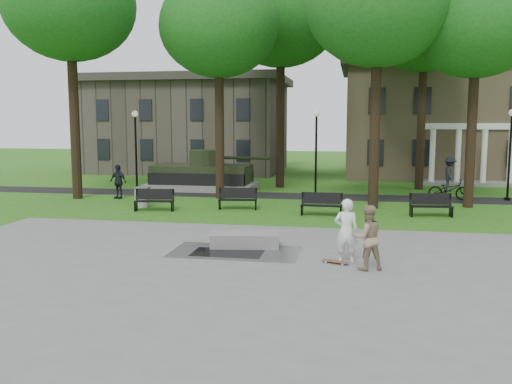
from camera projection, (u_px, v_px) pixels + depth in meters
ground at (274, 244)px, 18.16m from camera, size 120.00×120.00×0.00m
plaza at (244, 288)px, 13.28m from camera, size 22.00×16.00×0.02m
footpath at (306, 196)px, 29.87m from camera, size 44.00×2.60×0.01m
building_right at (454, 119)px, 41.20m from camera, size 17.00×12.00×8.60m
building_left at (191, 128)px, 45.51m from camera, size 15.00×10.00×7.20m
tree_0 at (70, 5)px, 27.79m from camera, size 6.80×6.80×12.97m
tree_1 at (219, 27)px, 28.06m from camera, size 6.20×6.20×11.63m
tree_2 at (378, 6)px, 24.64m from camera, size 6.60×6.60×12.16m
tree_3 at (477, 23)px, 24.91m from camera, size 6.00×6.00×11.19m
tree_4 at (281, 17)px, 32.80m from camera, size 7.20×7.20×13.50m
tree_5 at (425, 26)px, 31.87m from camera, size 6.40×6.40×12.44m
lamp_left at (136, 144)px, 31.58m from camera, size 0.36×0.36×4.73m
lamp_mid at (316, 146)px, 29.72m from camera, size 0.36×0.36×4.73m
lamp_right at (510, 147)px, 27.94m from camera, size 0.36×0.36×4.73m
tank_monument at (203, 175)px, 32.86m from camera, size 7.45×3.40×2.40m
puddle at (228, 253)px, 16.81m from camera, size 2.20×1.20×0.00m
concrete_block at (245, 240)px, 17.67m from camera, size 2.32×1.31×0.45m
skateboard at (335, 262)px, 15.55m from camera, size 0.80×0.47×0.07m
skateboarder at (346, 231)px, 15.51m from camera, size 0.71×0.48×1.88m
friend_watching at (367, 238)px, 14.81m from camera, size 1.06×0.94×1.80m
pedestrian_walker at (118, 182)px, 28.91m from camera, size 1.16×0.77×1.83m
cyclist at (449, 182)px, 28.46m from camera, size 2.09×1.18×2.27m
park_bench_0 at (155, 199)px, 24.97m from camera, size 1.85×0.77×1.00m
park_bench_1 at (238, 198)px, 25.43m from camera, size 1.84×0.74×1.00m
park_bench_2 at (322, 204)px, 23.67m from camera, size 1.82×0.60×1.00m
park_bench_3 at (431, 205)px, 23.42m from camera, size 1.84×0.73×1.00m
trash_bin at (143, 197)px, 26.17m from camera, size 0.72×0.72×0.96m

